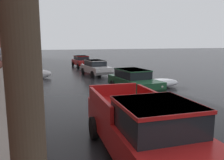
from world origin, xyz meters
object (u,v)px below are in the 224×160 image
Objects in this scene: sedan_white_parked_kerbside_mid at (96,67)px; pickup_truck_red_approaching_near_lane at (144,129)px; sedan_green_parked_kerbside_close at (134,80)px; bare_tree_mid_block at (29,39)px; bare_tree_far_down_block at (29,37)px; sedan_red_parked_far_down_block at (82,61)px; bare_tree_second_along_sidewalk at (27,26)px.

pickup_truck_red_approaching_near_lane is at bearing -101.15° from sedan_white_parked_kerbside_mid.
bare_tree_mid_block is at bearing 155.39° from sedan_green_parked_kerbside_close.
bare_tree_mid_block is 1.22× the size of pickup_truck_red_approaching_near_lane.
pickup_truck_red_approaching_near_lane reaches higher than sedan_green_parked_kerbside_close.
bare_tree_far_down_block is 9.82m from sedan_white_parked_kerbside_mid.
sedan_red_parked_far_down_block is (-0.02, 15.29, -0.00)m from sedan_green_parked_kerbside_close.
bare_tree_far_down_block reaches higher than pickup_truck_red_approaching_near_lane.
pickup_truck_red_approaching_near_lane is 15.76m from sedan_white_parked_kerbside_mid.
bare_tree_second_along_sidewalk is at bearing -89.94° from bare_tree_far_down_block.
sedan_green_parked_kerbside_close is at bearing -89.93° from sedan_red_parked_far_down_block.
bare_tree_second_along_sidewalk is 1.70× the size of sedan_red_parked_far_down_block.
bare_tree_second_along_sidewalk is at bearing -109.52° from sedan_red_parked_far_down_block.
bare_tree_second_along_sidewalk reaches higher than bare_tree_mid_block.
bare_tree_second_along_sidewalk reaches higher than sedan_green_parked_kerbside_close.
sedan_white_parked_kerbside_mid is at bearing 91.73° from sedan_green_parked_kerbside_close.
bare_tree_mid_block is 1.54× the size of sedan_green_parked_kerbside_close.
bare_tree_mid_block is 7.06m from sedan_green_parked_kerbside_close.
bare_tree_mid_block reaches higher than pickup_truck_red_approaching_near_lane.
bare_tree_second_along_sidewalk reaches higher than sedan_red_parked_far_down_block.
bare_tree_mid_block reaches higher than sedan_red_parked_far_down_block.
bare_tree_far_down_block is at bearing 96.90° from pickup_truck_red_approaching_near_lane.
pickup_truck_red_approaching_near_lane reaches higher than sedan_white_parked_kerbside_mid.
bare_tree_far_down_block reaches higher than sedan_green_parked_kerbside_close.
bare_tree_far_down_block reaches higher than sedan_white_parked_kerbside_mid.
bare_tree_second_along_sidewalk is at bearing 114.94° from pickup_truck_red_approaching_near_lane.
bare_tree_mid_block reaches higher than sedan_white_parked_kerbside_mid.
pickup_truck_red_approaching_near_lane is (2.71, -10.33, -2.41)m from bare_tree_mid_block.
sedan_red_parked_far_down_block is (5.97, 12.54, -2.54)m from bare_tree_mid_block.
sedan_green_parked_kerbside_close is at bearing -88.27° from sedan_white_parked_kerbside_mid.
bare_tree_second_along_sidewalk is 1.66× the size of sedan_white_parked_kerbside_mid.
sedan_green_parked_kerbside_close is (6.05, -15.24, -2.93)m from bare_tree_far_down_block.
sedan_green_parked_kerbside_close is 7.89m from sedan_white_parked_kerbside_mid.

